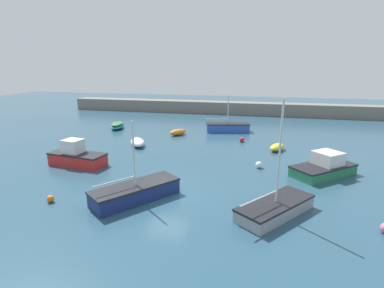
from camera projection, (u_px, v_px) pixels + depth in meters
name	position (u px, v px, depth m)	size (l,w,h in m)	color
ground_plane	(167.00, 193.00, 18.47)	(120.00, 120.00, 0.20)	#284C60
harbor_breakwater	(228.00, 108.00, 48.08)	(52.99, 2.66, 1.86)	slate
sailboat_short_mast	(136.00, 192.00, 17.26)	(4.49, 5.21, 4.64)	navy
rowboat_with_red_cover	(117.00, 126.00, 36.68)	(2.07, 3.33, 0.75)	teal
motorboat_with_cabin	(324.00, 167.00, 21.11)	(4.92, 4.67, 1.68)	#287A4C
sailboat_tall_mast	(275.00, 207.00, 15.56)	(4.24, 4.80, 6.05)	gray
fishing_dinghy_green	(277.00, 147.00, 27.25)	(1.82, 2.27, 0.66)	yellow
dinghy_near_pier	(178.00, 132.00, 33.29)	(1.99, 2.19, 0.69)	orange
cabin_cruiser_white	(77.00, 156.00, 23.28)	(4.69, 2.33, 2.02)	red
sailboat_twin_hulled	(228.00, 127.00, 35.06)	(5.24, 2.85, 4.17)	#2D56B7
rowboat_blue_near	(138.00, 142.00, 28.83)	(2.49, 2.98, 0.74)	white
mooring_buoy_red	(242.00, 140.00, 30.33)	(0.48, 0.48, 0.48)	red
mooring_buoy_orange	(51.00, 199.00, 17.02)	(0.41, 0.41, 0.41)	orange
mooring_buoy_white	(259.00, 165.00, 22.66)	(0.51, 0.51, 0.51)	white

